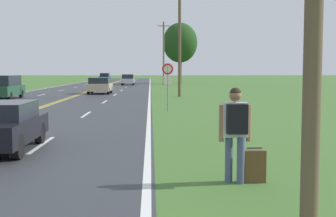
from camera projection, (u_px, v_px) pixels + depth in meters
hitchhiker_person at (236, 125)px, 8.54m from camera, size 0.60×0.43×1.77m
suitcase at (254, 166)px, 8.68m from camera, size 0.41×0.19×0.65m
traffic_sign at (168, 75)px, 23.64m from camera, size 0.60×0.10×2.46m
utility_pole_midground at (180, 35)px, 36.70m from camera, size 1.80×0.24×9.37m
utility_pole_far at (164, 52)px, 67.56m from camera, size 1.80×0.24×9.09m
tree_left_verge at (180, 43)px, 73.62m from camera, size 5.44×5.44×9.59m
car_dark_green_van_approaching at (4, 87)px, 34.10m from camera, size 1.90×4.68×1.72m
car_champagne_hatchback_mid_near at (100, 85)px, 41.67m from camera, size 1.97×3.81×1.46m
car_silver_hatchback_mid_far at (128, 79)px, 67.26m from camera, size 1.77×4.16×1.53m
car_dark_blue_hatchback_receding at (105, 77)px, 91.07m from camera, size 2.01×3.94×1.58m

